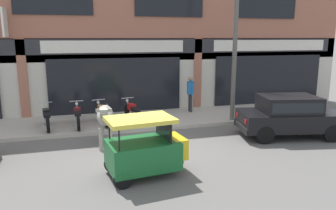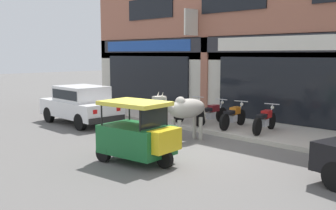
# 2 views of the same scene
# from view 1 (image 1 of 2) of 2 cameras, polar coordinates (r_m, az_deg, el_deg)

# --- Properties ---
(ground_plane) EXTENTS (90.00, 90.00, 0.00)m
(ground_plane) POSITION_cam_1_polar(r_m,az_deg,el_deg) (10.07, -5.12, -8.35)
(ground_plane) COLOR #605E5B
(sidewalk) EXTENTS (19.00, 3.04, 0.14)m
(sidewalk) POSITION_cam_1_polar(r_m,az_deg,el_deg) (13.57, -8.01, -2.80)
(sidewalk) COLOR #B7AFA3
(sidewalk) RESTS_ON ground
(shop_building) EXTENTS (23.00, 1.40, 8.06)m
(shop_building) POSITION_cam_1_polar(r_m,az_deg,el_deg) (14.91, -9.38, 12.98)
(shop_building) COLOR #9E604C
(shop_building) RESTS_ON ground
(cow) EXTENTS (0.66, 2.15, 1.61)m
(cow) POSITION_cam_1_polar(r_m,az_deg,el_deg) (10.49, -10.93, -1.96)
(cow) COLOR #9E998E
(cow) RESTS_ON ground
(car_0) EXTENTS (3.81, 2.25, 1.46)m
(car_0) POSITION_cam_1_polar(r_m,az_deg,el_deg) (12.21, 20.39, -1.48)
(car_0) COLOR black
(car_0) RESTS_ON ground
(auto_rickshaw) EXTENTS (2.06, 1.37, 1.52)m
(auto_rickshaw) POSITION_cam_1_polar(r_m,az_deg,el_deg) (8.32, -3.97, -7.91)
(auto_rickshaw) COLOR black
(auto_rickshaw) RESTS_ON ground
(motorcycle_0) EXTENTS (0.52, 1.81, 0.88)m
(motorcycle_0) POSITION_cam_1_polar(r_m,az_deg,el_deg) (12.88, -20.37, -2.14)
(motorcycle_0) COLOR black
(motorcycle_0) RESTS_ON sidewalk
(motorcycle_1) EXTENTS (0.52, 1.81, 0.88)m
(motorcycle_1) POSITION_cam_1_polar(r_m,az_deg,el_deg) (12.80, -15.45, -1.91)
(motorcycle_1) COLOR black
(motorcycle_1) RESTS_ON sidewalk
(motorcycle_2) EXTENTS (0.56, 1.80, 0.88)m
(motorcycle_2) POSITION_cam_1_polar(r_m,az_deg,el_deg) (12.89, -11.34, -1.61)
(motorcycle_2) COLOR black
(motorcycle_2) RESTS_ON sidewalk
(motorcycle_3) EXTENTS (0.59, 1.80, 0.88)m
(motorcycle_3) POSITION_cam_1_polar(r_m,az_deg,el_deg) (13.10, -6.15, -1.23)
(motorcycle_3) COLOR black
(motorcycle_3) RESTS_ON sidewalk
(pedestrian) EXTENTS (0.32, 0.50, 1.60)m
(pedestrian) POSITION_cam_1_polar(r_m,az_deg,el_deg) (14.69, 3.93, 2.60)
(pedestrian) COLOR #2D2D33
(pedestrian) RESTS_ON sidewalk
(utility_pole) EXTENTS (0.18, 0.18, 5.56)m
(utility_pole) POSITION_cam_1_polar(r_m,az_deg,el_deg) (13.27, 11.54, 9.20)
(utility_pole) COLOR #595651
(utility_pole) RESTS_ON sidewalk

